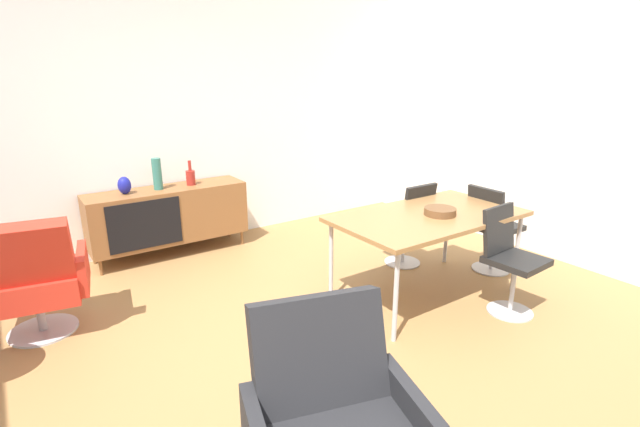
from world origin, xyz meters
TOP-DOWN VIEW (x-y plane):
  - ground_plane at (0.00, 0.00)m, footprint 8.32×8.32m
  - wall_back at (0.00, 2.60)m, footprint 6.80×0.12m
  - wall_right at (3.20, 0.00)m, footprint 0.12×5.60m
  - sideboard at (-0.10, 2.30)m, footprint 1.60×0.45m
  - vase_cobalt at (-0.17, 2.30)m, footprint 0.09×0.09m
  - vase_sculptural_dark at (-0.49, 2.30)m, footprint 0.13×0.13m
  - vase_ceramic_small at (0.17, 2.30)m, footprint 0.09×0.09m
  - dining_table at (1.41, 0.09)m, footprint 1.60×0.90m
  - wooden_bowl_on_table at (1.47, 0.02)m, footprint 0.26×0.26m
  - dining_chair_back_right at (1.76, 0.65)m, footprint 0.40×0.43m
  - dining_chair_front_right at (1.76, -0.47)m, footprint 0.42×0.45m
  - dining_chair_far_end at (2.30, 0.09)m, footprint 0.43×0.41m
  - lounge_chair_red at (-1.41, 1.23)m, footprint 0.80×0.75m
  - armchair_black_shell at (-0.47, -1.13)m, footprint 0.83×0.80m

SIDE VIEW (x-z plane):
  - ground_plane at x=0.00m, z-range 0.00..0.00m
  - sideboard at x=-0.10m, z-range 0.08..0.80m
  - lounge_chair_red at x=-1.41m, z-range -0.01..0.94m
  - armchair_black_shell at x=-0.47m, z-range -0.01..0.94m
  - dining_chair_back_right at x=1.76m, z-range 0.04..0.90m
  - dining_chair_front_right at x=1.76m, z-range 0.04..0.90m
  - dining_chair_far_end at x=2.30m, z-range 0.04..0.90m
  - dining_table at x=1.41m, z-range 0.33..1.07m
  - wooden_bowl_on_table at x=1.47m, z-range 0.74..0.80m
  - vase_sculptural_dark at x=-0.49m, z-range 0.72..0.89m
  - vase_ceramic_small at x=0.17m, z-range 0.68..0.94m
  - vase_cobalt at x=-0.17m, z-range 0.72..1.04m
  - wall_back at x=0.00m, z-range 0.00..2.80m
  - wall_right at x=3.20m, z-range 0.00..2.80m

